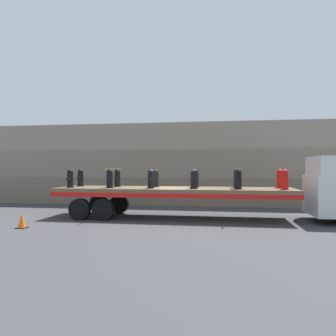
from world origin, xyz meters
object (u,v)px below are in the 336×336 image
(fire_hydrant_black_near_0, at_px, (70,179))
(fire_hydrant_black_near_1, at_px, (110,179))
(fire_hydrant_black_far_2, at_px, (156,178))
(traffic_cone, at_px, (22,220))
(fire_hydrant_black_far_3, at_px, (195,178))
(fire_hydrant_black_near_4, at_px, (238,179))
(fire_hydrant_red_far_5, at_px, (280,179))
(flatbed_trailer, at_px, (160,193))
(fire_hydrant_black_near_2, at_px, (151,179))
(fire_hydrant_black_far_1, at_px, (117,178))
(fire_hydrant_black_far_0, at_px, (80,178))
(fire_hydrant_black_far_4, at_px, (237,179))
(fire_hydrant_red_near_5, at_px, (285,180))
(fire_hydrant_black_near_3, at_px, (194,179))

(fire_hydrant_black_near_0, distance_m, fire_hydrant_black_near_1, 1.92)
(fire_hydrant_black_far_2, distance_m, traffic_cone, 6.14)
(fire_hydrant_black_far_3, distance_m, fire_hydrant_black_near_4, 2.23)
(fire_hydrant_red_far_5, bearing_deg, fire_hydrant_black_near_0, -173.25)
(fire_hydrant_black_near_1, bearing_deg, fire_hydrant_black_near_4, 0.00)
(flatbed_trailer, height_order, fire_hydrant_black_near_2, fire_hydrant_black_near_2)
(traffic_cone, bearing_deg, fire_hydrant_black_far_1, 57.51)
(fire_hydrant_black_far_2, bearing_deg, fire_hydrant_black_far_1, 180.00)
(flatbed_trailer, distance_m, fire_hydrant_black_far_0, 4.23)
(fire_hydrant_black_far_4, relative_size, fire_hydrant_red_far_5, 1.00)
(fire_hydrant_black_far_2, bearing_deg, fire_hydrant_red_near_5, -11.17)
(fire_hydrant_black_near_1, distance_m, fire_hydrant_black_far_2, 2.23)
(fire_hydrant_black_far_0, height_order, fire_hydrant_red_near_5, same)
(fire_hydrant_black_far_0, relative_size, fire_hydrant_red_near_5, 1.00)
(fire_hydrant_black_far_4, bearing_deg, flatbed_trailer, -170.85)
(fire_hydrant_black_near_2, relative_size, fire_hydrant_red_far_5, 1.00)
(flatbed_trailer, relative_size, fire_hydrant_black_far_2, 12.49)
(fire_hydrant_black_near_4, distance_m, fire_hydrant_black_far_4, 1.13)
(fire_hydrant_black_far_3, xyz_separation_m, traffic_cone, (-6.36, -3.96, -1.52))
(fire_hydrant_black_near_4, bearing_deg, fire_hydrant_black_near_3, 180.00)
(fire_hydrant_black_near_0, bearing_deg, traffic_cone, -102.14)
(fire_hydrant_black_near_1, height_order, fire_hydrant_black_far_4, same)
(traffic_cone, bearing_deg, fire_hydrant_red_near_5, 15.52)
(flatbed_trailer, bearing_deg, fire_hydrant_black_near_3, -19.44)
(fire_hydrant_black_near_1, relative_size, fire_hydrant_black_far_2, 1.00)
(fire_hydrant_red_near_5, bearing_deg, fire_hydrant_black_far_3, 163.51)
(fire_hydrant_black_near_3, bearing_deg, fire_hydrant_black_far_1, 163.51)
(fire_hydrant_black_near_0, relative_size, fire_hydrant_red_far_5, 1.00)
(fire_hydrant_black_near_0, bearing_deg, fire_hydrant_black_far_3, 11.17)
(fire_hydrant_black_near_0, relative_size, fire_hydrant_black_far_1, 1.00)
(fire_hydrant_black_far_0, distance_m, fire_hydrant_black_near_4, 7.75)
(fire_hydrant_black_near_1, relative_size, traffic_cone, 1.44)
(fire_hydrant_black_near_4, bearing_deg, fire_hydrant_black_far_3, 149.37)
(fire_hydrant_black_near_0, bearing_deg, fire_hydrant_black_near_2, 0.00)
(fire_hydrant_black_near_3, xyz_separation_m, fire_hydrant_red_near_5, (3.83, 0.00, 0.00))
(fire_hydrant_black_near_0, relative_size, fire_hydrant_black_far_0, 1.00)
(fire_hydrant_black_far_1, height_order, fire_hydrant_red_near_5, same)
(fire_hydrant_black_near_0, bearing_deg, fire_hydrant_black_far_4, 8.42)
(fire_hydrant_black_far_1, bearing_deg, fire_hydrant_black_near_1, -90.00)
(fire_hydrant_black_near_3, relative_size, traffic_cone, 1.44)
(flatbed_trailer, xyz_separation_m, fire_hydrant_black_far_2, (-0.31, 0.57, 0.66))
(fire_hydrant_black_far_1, bearing_deg, flatbed_trailer, -14.30)
(fire_hydrant_black_far_1, relative_size, fire_hydrant_red_near_5, 1.00)
(traffic_cone, bearing_deg, fire_hydrant_black_near_3, 24.00)
(fire_hydrant_black_far_2, bearing_deg, fire_hydrant_black_near_0, -163.51)
(fire_hydrant_black_near_2, distance_m, fire_hydrant_black_far_3, 2.23)
(fire_hydrant_red_near_5, bearing_deg, fire_hydrant_black_near_3, 180.00)
(fire_hydrant_black_near_0, bearing_deg, fire_hydrant_black_near_1, 0.00)
(fire_hydrant_red_near_5, bearing_deg, fire_hydrant_black_near_2, 180.00)
(fire_hydrant_black_near_3, distance_m, fire_hydrant_black_near_4, 1.92)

